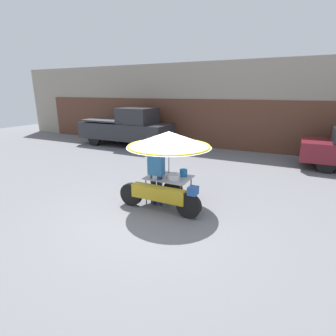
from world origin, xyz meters
name	(u,v)px	position (x,y,z in m)	size (l,w,h in m)	color
ground_plane	(154,216)	(0.00, 0.00, 0.00)	(36.00, 36.00, 0.00)	slate
shopfront_building	(241,106)	(0.00, 9.02, 2.07)	(28.00, 2.06, 4.17)	gray
vendor_motorcycle_cart	(168,147)	(-0.04, 0.81, 1.47)	(2.14, 2.09, 1.85)	black
vendor_person	(156,170)	(-0.27, 0.63, 0.90)	(0.38, 0.22, 1.61)	navy
pickup_truck	(127,128)	(-5.27, 6.60, 0.94)	(4.90, 1.80, 1.98)	black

